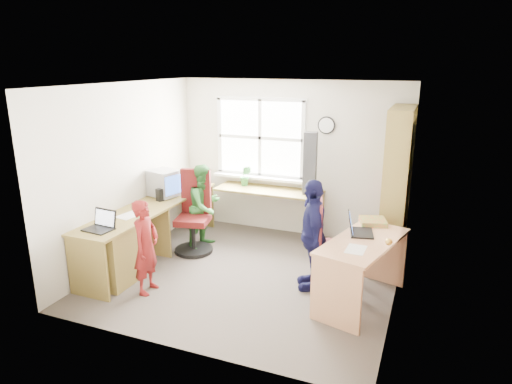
% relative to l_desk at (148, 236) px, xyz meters
% --- Properties ---
extents(room, '(3.64, 3.44, 2.44)m').
position_rel_l_desk_xyz_m(room, '(1.32, 0.38, 0.76)').
color(room, '#433B34').
rests_on(room, ground).
extents(l_desk, '(2.38, 2.95, 0.75)m').
position_rel_l_desk_xyz_m(l_desk, '(0.00, 0.00, 0.00)').
color(l_desk, olive).
rests_on(l_desk, ground).
extents(right_desk, '(0.92, 1.42, 0.76)m').
position_rel_l_desk_xyz_m(right_desk, '(2.75, 0.13, 0.09)').
color(right_desk, tan).
rests_on(right_desk, ground).
extents(bookshelf, '(0.30, 1.02, 2.10)m').
position_rel_l_desk_xyz_m(bookshelf, '(2.96, 1.47, 0.55)').
color(bookshelf, olive).
rests_on(bookshelf, ground).
extents(swivel_chair, '(0.65, 0.65, 1.17)m').
position_rel_l_desk_xyz_m(swivel_chair, '(0.26, 0.77, 0.05)').
color(swivel_chair, black).
rests_on(swivel_chair, ground).
extents(wooden_chair, '(0.57, 0.57, 1.08)m').
position_rel_l_desk_xyz_m(wooden_chair, '(2.33, 0.38, 0.13)').
color(wooden_chair, maroon).
rests_on(wooden_chair, ground).
extents(crt_monitor, '(0.48, 0.45, 0.39)m').
position_rel_l_desk_xyz_m(crt_monitor, '(-0.24, 0.80, 0.49)').
color(crt_monitor, '#98989C').
rests_on(crt_monitor, l_desk).
extents(laptop_left, '(0.35, 0.30, 0.23)m').
position_rel_l_desk_xyz_m(laptop_left, '(-0.19, -0.64, 0.35)').
color(laptop_left, black).
rests_on(laptop_left, l_desk).
extents(laptop_right, '(0.36, 0.40, 0.24)m').
position_rel_l_desk_xyz_m(laptop_right, '(2.64, 0.31, 0.36)').
color(laptop_right, black).
rests_on(laptop_right, right_desk).
extents(speaker_a, '(0.11, 0.11, 0.18)m').
position_rel_l_desk_xyz_m(speaker_a, '(-0.17, 0.58, 0.38)').
color(speaker_a, black).
rests_on(speaker_a, l_desk).
extents(speaker_b, '(0.08, 0.08, 0.17)m').
position_rel_l_desk_xyz_m(speaker_b, '(-0.20, 1.08, 0.38)').
color(speaker_b, black).
rests_on(speaker_b, l_desk).
extents(cd_tower, '(0.20, 0.18, 0.92)m').
position_rel_l_desk_xyz_m(cd_tower, '(1.69, 1.71, 0.76)').
color(cd_tower, black).
rests_on(cd_tower, l_desk).
extents(game_box, '(0.38, 0.38, 0.06)m').
position_rel_l_desk_xyz_m(game_box, '(2.77, 0.70, 0.33)').
color(game_box, red).
rests_on(game_box, right_desk).
extents(paper_a, '(0.27, 0.35, 0.00)m').
position_rel_l_desk_xyz_m(paper_a, '(-0.19, -0.11, 0.30)').
color(paper_a, silver).
rests_on(paper_a, l_desk).
extents(paper_b, '(0.20, 0.28, 0.00)m').
position_rel_l_desk_xyz_m(paper_b, '(2.71, -0.16, 0.30)').
color(paper_b, silver).
rests_on(paper_b, right_desk).
extents(potted_plant, '(0.20, 0.17, 0.33)m').
position_rel_l_desk_xyz_m(potted_plant, '(0.64, 1.78, 0.46)').
color(potted_plant, '#2F7738').
rests_on(potted_plant, l_desk).
extents(person_red, '(0.30, 0.43, 1.14)m').
position_rel_l_desk_xyz_m(person_red, '(0.35, -0.55, 0.11)').
color(person_red, maroon).
rests_on(person_red, ground).
extents(person_green, '(0.59, 0.69, 1.24)m').
position_rel_l_desk_xyz_m(person_green, '(0.33, 0.96, 0.16)').
color(person_green, '#30722D').
rests_on(person_green, ground).
extents(person_navy, '(0.58, 0.86, 1.35)m').
position_rel_l_desk_xyz_m(person_navy, '(2.13, 0.29, 0.22)').
color(person_navy, '#13133B').
rests_on(person_navy, ground).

